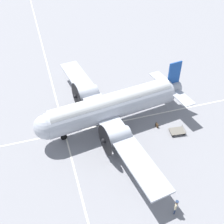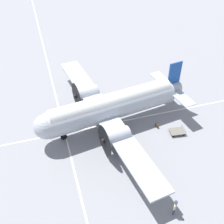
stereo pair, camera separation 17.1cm
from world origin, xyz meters
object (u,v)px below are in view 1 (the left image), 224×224
(airliner_main, at_px, (108,107))
(crew_foreground, at_px, (176,206))
(suitcase_near_door, at_px, (157,125))
(baggage_cart, at_px, (177,131))
(traffic_cone, at_px, (136,164))

(airliner_main, distance_m, crew_foreground, 12.41)
(crew_foreground, bearing_deg, suitcase_near_door, -150.76)
(crew_foreground, xyz_separation_m, baggage_cart, (-8.66, 4.71, -0.77))
(crew_foreground, distance_m, traffic_cone, 5.86)
(airliner_main, height_order, suitcase_near_door, airliner_main)
(baggage_cart, distance_m, traffic_cone, 6.75)
(suitcase_near_door, bearing_deg, crew_foreground, -16.30)
(suitcase_near_door, relative_size, baggage_cart, 0.28)
(airliner_main, xyz_separation_m, suitcase_near_door, (1.87, 5.17, -2.38))
(airliner_main, bearing_deg, traffic_cone, 88.87)
(crew_foreground, distance_m, baggage_cart, 9.89)
(suitcase_near_door, bearing_deg, airliner_main, -109.89)
(crew_foreground, relative_size, suitcase_near_door, 3.47)
(crew_foreground, relative_size, baggage_cart, 0.96)
(crew_foreground, bearing_deg, airliner_main, -124.33)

